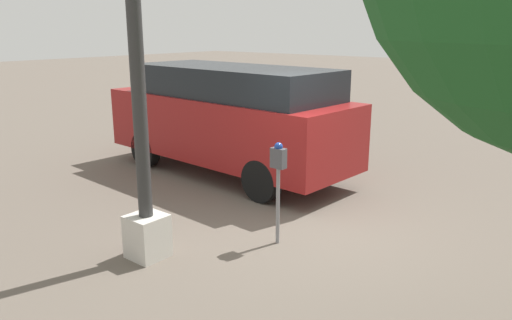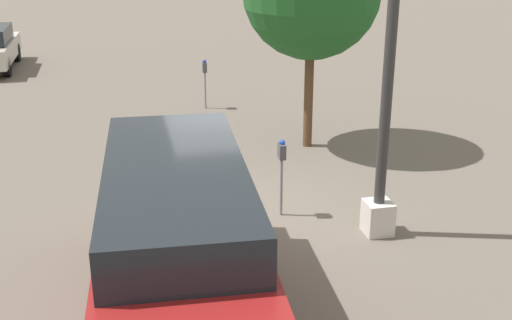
{
  "view_description": "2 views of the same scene",
  "coord_description": "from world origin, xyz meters",
  "views": [
    {
      "loc": [
        -3.69,
        5.6,
        2.79
      ],
      "look_at": [
        0.49,
        0.48,
        1.03
      ],
      "focal_mm": 35.0,
      "sensor_mm": 36.0,
      "label": 1
    },
    {
      "loc": [
        9.78,
        -2.02,
        4.81
      ],
      "look_at": [
        -0.27,
        0.25,
        0.96
      ],
      "focal_mm": 45.0,
      "sensor_mm": 36.0,
      "label": 2
    }
  ],
  "objects": [
    {
      "name": "ground_plane",
      "position": [
        0.0,
        0.0,
        0.0
      ],
      "size": [
        80.0,
        80.0,
        0.0
      ],
      "primitive_type": "plane",
      "color": "#60564C"
    },
    {
      "name": "parking_meter_far",
      "position": [
        -7.02,
        0.35,
        0.99
      ],
      "size": [
        0.2,
        0.12,
        1.34
      ],
      "rotation": [
        0.0,
        0.0,
        -0.03
      ],
      "color": "gray",
      "rests_on": "ground"
    },
    {
      "name": "parking_meter_near",
      "position": [
        -0.01,
        0.63,
        1.02
      ],
      "size": [
        0.2,
        0.12,
        1.38
      ],
      "rotation": [
        0.0,
        0.0,
        -0.03
      ],
      "color": "gray",
      "rests_on": "ground"
    },
    {
      "name": "parked_van",
      "position": [
        2.72,
        -1.41,
        1.15
      ],
      "size": [
        5.28,
        2.12,
        2.09
      ],
      "rotation": [
        0.0,
        0.0,
        -0.06
      ],
      "color": "maroon",
      "rests_on": "ground"
    },
    {
      "name": "lamp_post",
      "position": [
        1.0,
        1.99,
        1.89
      ],
      "size": [
        0.44,
        0.44,
        5.56
      ],
      "color": "beige",
      "rests_on": "ground"
    }
  ]
}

